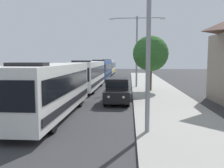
# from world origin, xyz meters

# --- Properties ---
(bus_lead) EXTENTS (2.58, 10.54, 3.21)m
(bus_lead) POSITION_xyz_m (-1.30, 12.89, 1.69)
(bus_lead) COLOR silver
(bus_lead) RESTS_ON ground_plane
(bus_second_in_line) EXTENTS (2.58, 11.46, 3.21)m
(bus_second_in_line) POSITION_xyz_m (-1.30, 25.56, 1.69)
(bus_second_in_line) COLOR silver
(bus_second_in_line) RESTS_ON ground_plane
(bus_middle) EXTENTS (2.58, 11.31, 3.21)m
(bus_middle) POSITION_xyz_m (-1.30, 38.49, 1.69)
(bus_middle) COLOR #284C8C
(bus_middle) RESTS_ON ground_plane
(bus_fourth_in_line) EXTENTS (2.58, 11.70, 3.21)m
(bus_fourth_in_line) POSITION_xyz_m (-1.30, 51.16, 1.69)
(bus_fourth_in_line) COLOR silver
(bus_fourth_in_line) RESTS_ON ground_plane
(white_suv) EXTENTS (1.86, 4.61, 1.90)m
(white_suv) POSITION_xyz_m (2.40, 17.63, 1.03)
(white_suv) COLOR black
(white_suv) RESTS_ON ground_plane
(box_truck_oncoming) EXTENTS (2.35, 6.92, 3.15)m
(box_truck_oncoming) POSITION_xyz_m (-4.60, 59.71, 1.70)
(box_truck_oncoming) COLOR black
(box_truck_oncoming) RESTS_ON ground_plane
(streetlamp_near) EXTENTS (6.29, 0.28, 8.21)m
(streetlamp_near) POSITION_xyz_m (4.10, 9.77, 5.21)
(streetlamp_near) COLOR gray
(streetlamp_near) RESTS_ON sidewalk
(streetlamp_mid) EXTENTS (6.29, 0.28, 8.00)m
(streetlamp_mid) POSITION_xyz_m (4.10, 27.36, 5.09)
(streetlamp_mid) COLOR gray
(streetlamp_mid) RESTS_ON sidewalk
(roadside_tree) EXTENTS (3.57, 3.57, 5.53)m
(roadside_tree) POSITION_xyz_m (5.40, 24.01, 3.88)
(roadside_tree) COLOR #4C3823
(roadside_tree) RESTS_ON sidewalk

